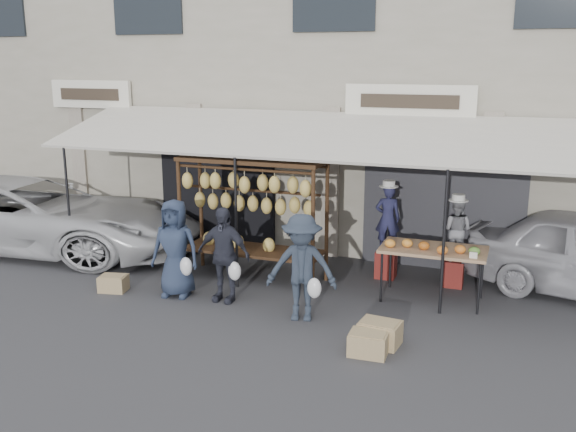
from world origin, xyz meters
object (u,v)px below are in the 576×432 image
(vendor_left, at_px, (388,218))
(produce_table, at_px, (433,250))
(customer_right, at_px, (302,268))
(crate_far, at_px, (113,283))
(crate_near_a, at_px, (368,344))
(customer_mid, at_px, (223,254))
(banana_rack, at_px, (252,196))
(crate_near_b, at_px, (380,333))
(vendor_right, at_px, (456,230))
(van, at_px, (19,197))
(customer_left, at_px, (175,248))

(vendor_left, bearing_deg, produce_table, 124.01)
(customer_right, relative_size, crate_far, 3.68)
(crate_far, bearing_deg, crate_near_a, -10.68)
(customer_mid, relative_size, customer_right, 0.96)
(produce_table, bearing_deg, crate_far, -164.76)
(customer_right, bearing_deg, vendor_left, 59.60)
(crate_far, bearing_deg, banana_rack, 33.41)
(crate_near_b, xyz_separation_m, crate_far, (-4.78, 0.52, -0.03))
(banana_rack, bearing_deg, customer_mid, -92.56)
(vendor_right, distance_m, van, 8.86)
(produce_table, distance_m, crate_far, 5.46)
(banana_rack, relative_size, produce_table, 1.53)
(vendor_right, distance_m, customer_mid, 4.04)
(customer_left, bearing_deg, produce_table, 8.55)
(crate_far, bearing_deg, customer_mid, 7.63)
(customer_left, distance_m, van, 4.69)
(produce_table, height_order, vendor_right, vendor_right)
(customer_right, xyz_separation_m, van, (-6.80, 1.61, 0.27))
(banana_rack, xyz_separation_m, vendor_left, (2.23, 0.98, -0.45))
(vendor_right, xyz_separation_m, customer_mid, (-3.50, -2.02, -0.23))
(customer_left, bearing_deg, van, 155.03)
(customer_mid, bearing_deg, banana_rack, 89.80)
(crate_near_b, bearing_deg, customer_right, 160.35)
(van, bearing_deg, crate_near_b, -109.56)
(banana_rack, distance_m, customer_mid, 1.33)
(produce_table, distance_m, crate_near_b, 2.11)
(crate_near_a, bearing_deg, customer_right, 146.10)
(produce_table, xyz_separation_m, van, (-8.57, 0.14, 0.23))
(banana_rack, height_order, vendor_right, banana_rack)
(vendor_left, distance_m, crate_near_a, 3.38)
(crate_near_a, bearing_deg, vendor_right, 76.13)
(banana_rack, bearing_deg, van, 177.68)
(crate_near_a, distance_m, van, 8.47)
(customer_mid, height_order, crate_far, customer_mid)
(vendor_left, height_order, crate_near_a, vendor_left)
(vendor_left, bearing_deg, banana_rack, 11.62)
(crate_near_a, relative_size, crate_near_b, 0.92)
(vendor_left, bearing_deg, customer_right, 58.84)
(banana_rack, xyz_separation_m, produce_table, (3.18, 0.08, -0.69))
(crate_near_b, bearing_deg, crate_far, 173.78)
(banana_rack, distance_m, crate_near_a, 3.75)
(customer_left, relative_size, customer_right, 1.00)
(customer_right, xyz_separation_m, crate_near_a, (1.25, -0.84, -0.68))
(vendor_right, distance_m, crate_far, 6.01)
(produce_table, height_order, customer_right, customer_right)
(produce_table, bearing_deg, van, 179.06)
(customer_mid, xyz_separation_m, crate_near_b, (2.79, -0.79, -0.63))
(crate_near_b, bearing_deg, customer_left, 168.79)
(banana_rack, bearing_deg, crate_near_b, -34.23)
(crate_far, height_order, van, van)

